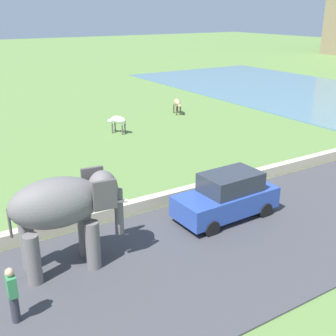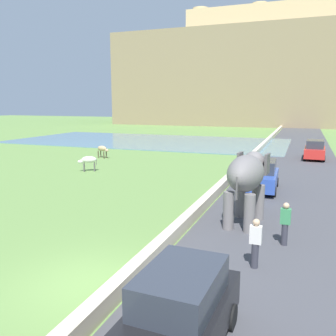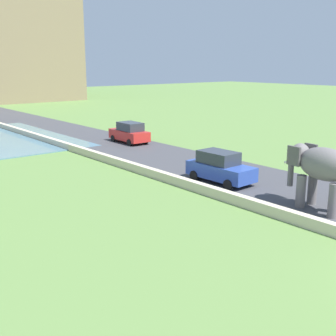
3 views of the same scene
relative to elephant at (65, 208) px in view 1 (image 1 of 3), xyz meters
The scene contains 7 objects.
barrier_wall 11.52m from the elephant, 101.39° to the left, with size 0.40×110.00×0.51m, color beige.
lake 34.02m from the elephant, 120.91° to the left, with size 36.00×18.00×0.08m, color slate.
elephant is the anchor object (origin of this frame).
person_beside_elephant 2.87m from the elephant, 49.84° to the right, with size 0.36×0.22×1.63m.
car_blue 6.31m from the elephant, 90.21° to the left, with size 1.87×4.04×1.80m.
cow_tan 20.83m from the elephant, 137.68° to the left, with size 1.42×0.74×1.15m.
cow_white 15.13m from the elephant, 148.73° to the left, with size 1.37×0.98×1.15m.
Camera 1 is at (14.48, 3.53, 7.45)m, focal length 45.06 mm.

